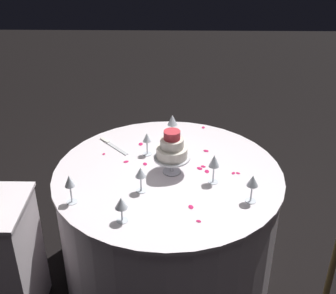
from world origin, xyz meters
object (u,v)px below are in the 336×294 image
(wine_glass_4, at_px, (70,183))
(wine_glass_2, at_px, (147,139))
(tiered_cake, at_px, (172,149))
(wine_glass_0, at_px, (214,162))
(wine_glass_3, at_px, (172,121))
(main_table, at_px, (168,223))
(cake_knife, at_px, (112,145))
(decorative_arch, at_px, (166,91))
(wine_glass_1, at_px, (141,174))
(wine_glass_5, at_px, (253,182))
(wine_glass_6, at_px, (121,204))

(wine_glass_4, bearing_deg, wine_glass_2, -126.29)
(wine_glass_4, bearing_deg, tiered_cake, -150.06)
(wine_glass_0, relative_size, wine_glass_3, 1.09)
(wine_glass_0, distance_m, wine_glass_3, 0.60)
(wine_glass_2, bearing_deg, main_table, 122.04)
(wine_glass_2, height_order, cake_knife, wine_glass_2)
(decorative_arch, bearing_deg, wine_glass_2, -78.63)
(wine_glass_1, bearing_deg, wine_glass_5, 171.89)
(cake_knife, bearing_deg, tiered_cake, 141.79)
(main_table, height_order, wine_glass_0, wine_glass_0)
(wine_glass_3, distance_m, cake_knife, 0.44)
(wine_glass_0, bearing_deg, tiered_cake, -23.53)
(wine_glass_3, relative_size, wine_glass_4, 0.97)
(decorative_arch, relative_size, wine_glass_6, 16.26)
(wine_glass_3, height_order, wine_glass_6, wine_glass_3)
(wine_glass_2, xyz_separation_m, wine_glass_3, (-0.16, -0.24, 0.01))
(tiered_cake, relative_size, wine_glass_0, 1.52)
(tiered_cake, distance_m, wine_glass_5, 0.52)
(wine_glass_5, xyz_separation_m, wine_glass_6, (0.69, 0.18, -0.02))
(wine_glass_3, bearing_deg, wine_glass_5, 120.74)
(main_table, xyz_separation_m, wine_glass_2, (0.14, -0.22, 0.50))
(main_table, bearing_deg, wine_glass_0, 160.25)
(decorative_arch, distance_m, wine_glass_0, 0.74)
(main_table, xyz_separation_m, wine_glass_1, (0.15, 0.19, 0.51))
(wine_glass_1, height_order, wine_glass_2, wine_glass_1)
(wine_glass_2, bearing_deg, wine_glass_1, 88.34)
(tiered_cake, distance_m, wine_glass_3, 0.45)
(decorative_arch, height_order, wine_glass_4, decorative_arch)
(wine_glass_0, relative_size, wine_glass_6, 1.26)
(wine_glass_2, bearing_deg, wine_glass_5, 140.13)
(wine_glass_3, bearing_deg, decorative_arch, 88.60)
(main_table, relative_size, wine_glass_5, 8.27)
(main_table, distance_m, wine_glass_4, 0.80)
(decorative_arch, height_order, wine_glass_1, decorative_arch)
(decorative_arch, xyz_separation_m, wine_glass_5, (-0.46, -0.19, -0.60))
(main_table, height_order, cake_knife, cake_knife)
(wine_glass_2, bearing_deg, tiered_cake, 127.45)
(main_table, bearing_deg, wine_glass_3, -92.82)
(tiered_cake, relative_size, wine_glass_1, 1.78)
(decorative_arch, height_order, wine_glass_6, decorative_arch)
(wine_glass_1, xyz_separation_m, wine_glass_2, (-0.01, -0.41, -0.01))
(wine_glass_1, relative_size, wine_glass_3, 0.93)
(tiered_cake, relative_size, wine_glass_2, 1.81)
(wine_glass_0, distance_m, wine_glass_2, 0.51)
(main_table, bearing_deg, wine_glass_2, -57.96)
(wine_glass_6, bearing_deg, main_table, -116.58)
(wine_glass_5, distance_m, cake_knife, 1.04)
(wine_glass_4, bearing_deg, main_table, -149.83)
(tiered_cake, distance_m, cake_knife, 0.54)
(tiered_cake, bearing_deg, decorative_arch, 87.22)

